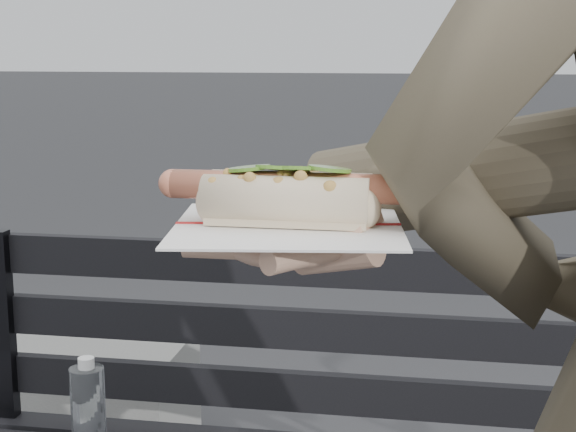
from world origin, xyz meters
name	(u,v)px	position (x,y,z in m)	size (l,w,h in m)	color
held_hotdog	(511,173)	(0.31, 0.14, 1.14)	(0.62, 0.30, 0.20)	#4C4333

